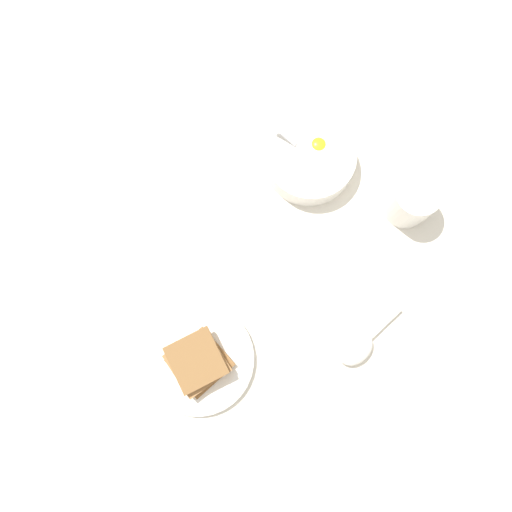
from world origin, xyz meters
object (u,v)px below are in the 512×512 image
object	(u,v)px
soup_spoon	(359,345)
egg_bowl	(310,159)
toast_plate	(199,359)
toast_sandwich	(198,362)
drinking_cup	(412,200)

from	to	relation	value
soup_spoon	egg_bowl	bearing A→B (deg)	-58.84
toast_plate	egg_bowl	bearing A→B (deg)	-101.06
toast_plate	toast_sandwich	bearing A→B (deg)	121.20
toast_plate	drinking_cup	xyz separation A→B (m)	(-0.27, -0.38, 0.04)
toast_plate	drinking_cup	size ratio (longest dim) A/B	2.18
toast_sandwich	soup_spoon	xyz separation A→B (m)	(-0.25, -0.11, -0.02)
egg_bowl	toast_plate	distance (m)	0.41
soup_spoon	drinking_cup	distance (m)	0.27
toast_sandwich	soup_spoon	distance (m)	0.28
toast_plate	soup_spoon	world-z (taller)	soup_spoon
egg_bowl	toast_sandwich	size ratio (longest dim) A/B	1.35
toast_plate	toast_sandwich	distance (m)	0.03
egg_bowl	drinking_cup	distance (m)	0.20
egg_bowl	toast_sandwich	world-z (taller)	egg_bowl
toast_sandwich	egg_bowl	bearing A→B (deg)	-100.61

